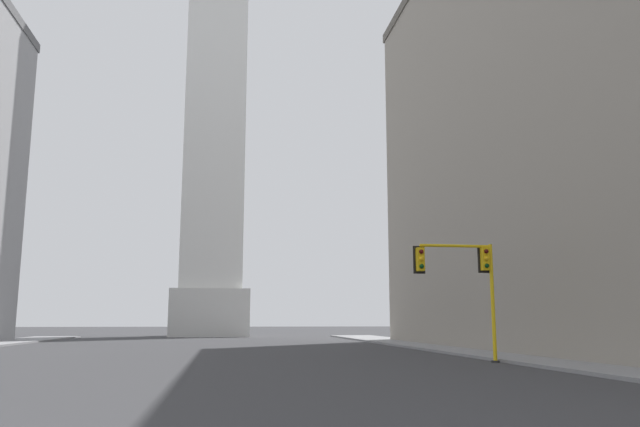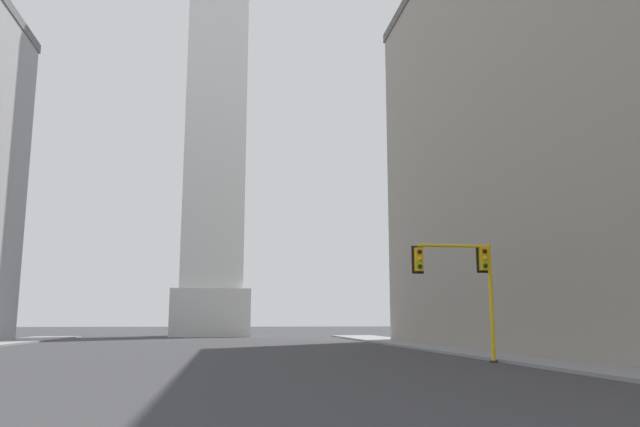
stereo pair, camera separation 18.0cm
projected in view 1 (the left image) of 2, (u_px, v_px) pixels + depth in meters
sidewalk_right at (538, 359)px, 30.79m from camera, size 5.00×94.15×0.15m
obelisk at (218, 62)px, 83.29m from camera, size 9.48×9.48×75.00m
traffic_light_mid_right at (466, 272)px, 29.52m from camera, size 3.99×0.50×5.55m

